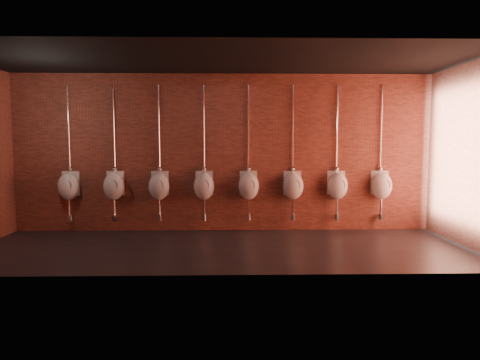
% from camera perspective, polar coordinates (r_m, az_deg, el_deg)
% --- Properties ---
extents(ground, '(8.50, 8.50, 0.00)m').
position_cam_1_polar(ground, '(7.48, -2.36, -9.05)').
color(ground, black).
rests_on(ground, ground).
extents(room_shell, '(8.54, 3.04, 3.22)m').
position_cam_1_polar(room_shell, '(7.26, -2.42, 6.54)').
color(room_shell, black).
rests_on(room_shell, ground).
extents(urinal_0, '(0.46, 0.41, 2.72)m').
position_cam_1_polar(urinal_0, '(9.24, -21.89, -0.74)').
color(urinal_0, white).
rests_on(urinal_0, ground).
extents(urinal_1, '(0.46, 0.41, 2.72)m').
position_cam_1_polar(urinal_1, '(8.96, -16.46, -0.75)').
color(urinal_1, white).
rests_on(urinal_1, ground).
extents(urinal_2, '(0.46, 0.41, 2.72)m').
position_cam_1_polar(urinal_2, '(8.77, -10.74, -0.75)').
color(urinal_2, white).
rests_on(urinal_2, ground).
extents(urinal_3, '(0.46, 0.41, 2.72)m').
position_cam_1_polar(urinal_3, '(8.66, -4.83, -0.75)').
color(urinal_3, white).
rests_on(urinal_3, ground).
extents(urinal_4, '(0.46, 0.41, 2.72)m').
position_cam_1_polar(urinal_4, '(8.66, 1.16, -0.74)').
color(urinal_4, white).
rests_on(urinal_4, ground).
extents(urinal_5, '(0.46, 0.41, 2.72)m').
position_cam_1_polar(urinal_5, '(8.74, 7.10, -0.72)').
color(urinal_5, white).
rests_on(urinal_5, ground).
extents(urinal_6, '(0.46, 0.41, 2.72)m').
position_cam_1_polar(urinal_6, '(8.92, 12.85, -0.69)').
color(urinal_6, white).
rests_on(urinal_6, ground).
extents(urinal_7, '(0.46, 0.41, 2.72)m').
position_cam_1_polar(urinal_7, '(9.18, 18.34, -0.66)').
color(urinal_7, white).
rests_on(urinal_7, ground).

